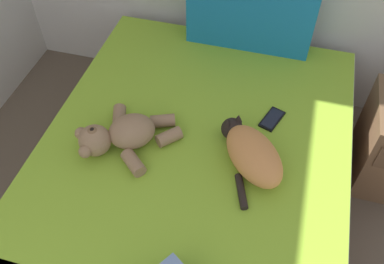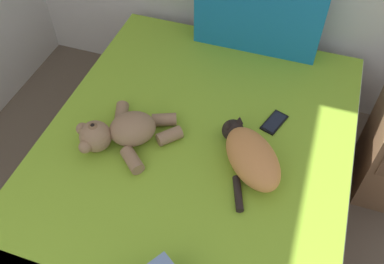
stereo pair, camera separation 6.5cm
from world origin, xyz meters
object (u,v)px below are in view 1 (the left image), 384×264
at_px(bed, 191,185).
at_px(teddy_bear, 122,135).
at_px(patterned_cushion, 251,12).
at_px(cat, 251,153).
at_px(cell_phone, 272,119).

relative_size(bed, teddy_bear, 4.23).
distance_m(patterned_cushion, cat, 0.86).
height_order(cat, teddy_bear, teddy_bear).
xyz_separation_m(bed, patterned_cushion, (0.09, 0.86, 0.44)).
relative_size(patterned_cushion, cell_phone, 4.13).
bearing_deg(cell_phone, cat, -101.47).
relative_size(bed, cell_phone, 11.74).
bearing_deg(cell_phone, patterned_cushion, 111.89).
height_order(teddy_bear, cell_phone, teddy_bear).
distance_m(patterned_cushion, teddy_bear, 0.98).
distance_m(bed, patterned_cushion, 0.97).
xyz_separation_m(bed, teddy_bear, (-0.31, -0.02, 0.31)).
xyz_separation_m(cat, teddy_bear, (-0.57, -0.05, -0.01)).
xyz_separation_m(cat, cell_phone, (0.06, 0.28, -0.07)).
relative_size(cat, cell_phone, 2.60).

